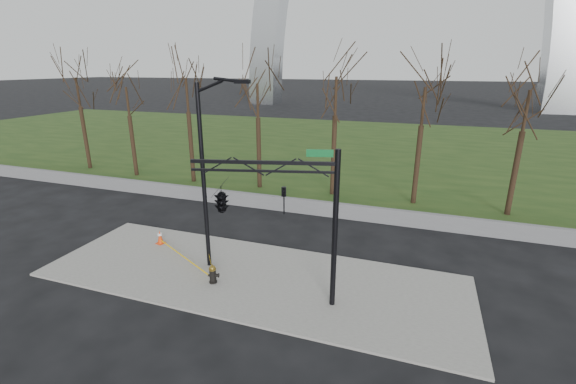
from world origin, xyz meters
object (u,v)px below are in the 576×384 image
(traffic_cone, at_px, (160,237))
(traffic_signal_mast, at_px, (243,200))
(street_light, at_px, (207,166))
(fire_hydrant, at_px, (213,274))

(traffic_cone, xyz_separation_m, traffic_signal_mast, (6.18, -3.06, 3.70))
(traffic_cone, distance_m, street_light, 5.72)
(fire_hydrant, xyz_separation_m, traffic_cone, (-4.36, 2.39, -0.02))
(fire_hydrant, bearing_deg, traffic_signal_mast, -32.65)
(fire_hydrant, bearing_deg, street_light, 106.64)
(fire_hydrant, xyz_separation_m, street_light, (-0.70, 1.26, 4.22))
(street_light, relative_size, traffic_signal_mast, 1.37)
(traffic_signal_mast, bearing_deg, street_light, 128.18)
(fire_hydrant, relative_size, traffic_cone, 1.16)
(traffic_cone, height_order, street_light, street_light)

